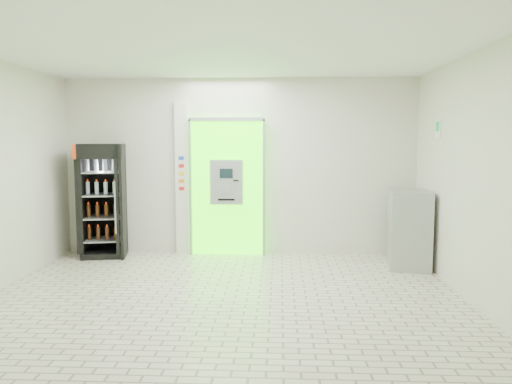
{
  "coord_description": "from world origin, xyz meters",
  "views": [
    {
      "loc": [
        0.69,
        -6.0,
        1.96
      ],
      "look_at": [
        0.35,
        1.2,
        1.2
      ],
      "focal_mm": 35.0,
      "sensor_mm": 36.0,
      "label": 1
    }
  ],
  "objects": [
    {
      "name": "steel_cabinet",
      "position": [
        2.69,
        1.71,
        0.59
      ],
      "size": [
        0.71,
        0.96,
        1.18
      ],
      "rotation": [
        0.0,
        0.0,
        -0.14
      ],
      "color": "#979A9E",
      "rests_on": "ground"
    },
    {
      "name": "room_shell",
      "position": [
        0.0,
        0.0,
        1.84
      ],
      "size": [
        6.0,
        6.0,
        6.0
      ],
      "color": "silver",
      "rests_on": "ground"
    },
    {
      "name": "beverage_cooler",
      "position": [
        -2.26,
        2.18,
        0.91
      ],
      "size": [
        0.82,
        0.78,
        1.89
      ],
      "rotation": [
        0.0,
        0.0,
        0.19
      ],
      "color": "black",
      "rests_on": "ground"
    },
    {
      "name": "atm_assembly",
      "position": [
        -0.2,
        2.41,
        1.17
      ],
      "size": [
        1.3,
        0.24,
        2.33
      ],
      "color": "#33FE03",
      "rests_on": "ground"
    },
    {
      "name": "exit_sign",
      "position": [
        2.99,
        1.4,
        2.12
      ],
      "size": [
        0.02,
        0.22,
        0.26
      ],
      "color": "white",
      "rests_on": "room_shell"
    },
    {
      "name": "ground",
      "position": [
        0.0,
        0.0,
        0.0
      ],
      "size": [
        6.0,
        6.0,
        0.0
      ],
      "primitive_type": "plane",
      "color": "beige",
      "rests_on": "ground"
    },
    {
      "name": "pillar",
      "position": [
        -0.98,
        2.45,
        1.3
      ],
      "size": [
        0.22,
        0.11,
        2.6
      ],
      "color": "silver",
      "rests_on": "ground"
    }
  ]
}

